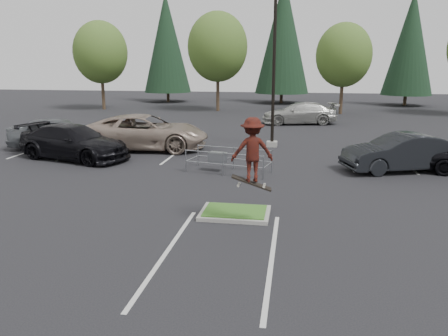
% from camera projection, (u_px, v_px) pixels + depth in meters
% --- Properties ---
extents(ground, '(120.00, 120.00, 0.00)m').
position_uv_depth(ground, '(235.00, 215.00, 13.99)').
color(ground, black).
rests_on(ground, ground).
extents(grass_median, '(2.20, 1.60, 0.16)m').
position_uv_depth(grass_median, '(235.00, 213.00, 13.98)').
color(grass_median, gray).
rests_on(grass_median, ground).
extents(stall_lines, '(22.62, 17.60, 0.01)m').
position_uv_depth(stall_lines, '(224.00, 169.00, 19.99)').
color(stall_lines, beige).
rests_on(stall_lines, ground).
extents(light_pole, '(0.70, 0.60, 10.12)m').
position_uv_depth(light_pole, '(274.00, 66.00, 24.35)').
color(light_pole, gray).
rests_on(light_pole, ground).
extents(decid_a, '(5.44, 5.44, 8.91)m').
position_uv_depth(decid_a, '(101.00, 54.00, 44.32)').
color(decid_a, '#38281C').
rests_on(decid_a, ground).
extents(decid_b, '(5.89, 5.89, 9.64)m').
position_uv_depth(decid_b, '(218.00, 49.00, 42.80)').
color(decid_b, '#38281C').
rests_on(decid_b, ground).
extents(decid_c, '(5.12, 5.12, 8.38)m').
position_uv_depth(decid_c, '(344.00, 57.00, 40.43)').
color(decid_c, '#38281C').
rests_on(decid_c, ground).
extents(conif_a, '(5.72, 5.72, 13.00)m').
position_uv_depth(conif_a, '(167.00, 43.00, 52.90)').
color(conif_a, '#38281C').
rests_on(conif_a, ground).
extents(conif_b, '(6.38, 6.38, 14.50)m').
position_uv_depth(conif_b, '(283.00, 35.00, 50.99)').
color(conif_b, '#38281C').
rests_on(conif_b, ground).
extents(conif_c, '(5.50, 5.50, 12.50)m').
position_uv_depth(conif_c, '(410.00, 43.00, 48.06)').
color(conif_c, '#38281C').
rests_on(conif_c, ground).
extents(cart_corral, '(3.84, 2.08, 1.03)m').
position_uv_depth(cart_corral, '(220.00, 157.00, 19.42)').
color(cart_corral, gray).
rests_on(cart_corral, ground).
extents(skateboarder, '(1.32, 0.94, 2.12)m').
position_uv_depth(skateboarder, '(252.00, 150.00, 12.39)').
color(skateboarder, black).
rests_on(skateboarder, ground).
extents(car_l_tan, '(7.28, 3.86, 1.95)m').
position_uv_depth(car_l_tan, '(145.00, 132.00, 24.39)').
color(car_l_tan, gray).
rests_on(car_l_tan, ground).
extents(car_l_black, '(6.39, 3.94, 1.73)m').
position_uv_depth(car_l_black, '(72.00, 142.00, 21.96)').
color(car_l_black, black).
rests_on(car_l_black, ground).
extents(car_l_grey, '(5.62, 3.47, 1.79)m').
position_uv_depth(car_l_grey, '(57.00, 133.00, 24.69)').
color(car_l_grey, '#4E5256').
rests_on(car_l_grey, ground).
extents(car_r_charc, '(5.42, 3.33, 1.69)m').
position_uv_depth(car_r_charc, '(401.00, 153.00, 19.49)').
color(car_r_charc, black).
rests_on(car_r_charc, ground).
extents(car_far_silver, '(6.22, 3.52, 1.70)m').
position_uv_depth(car_far_silver, '(300.00, 113.00, 34.56)').
color(car_far_silver, '#A9A8A3').
rests_on(car_far_silver, ground).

